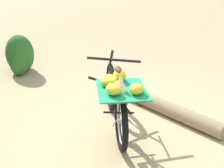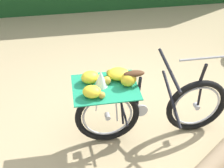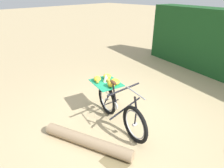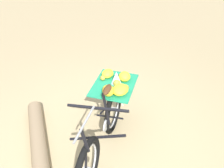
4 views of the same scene
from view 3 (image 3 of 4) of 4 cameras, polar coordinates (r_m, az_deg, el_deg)
ground_plane at (r=4.28m, az=2.25°, el=-10.67°), size 60.00×60.00×0.00m
bicycle at (r=3.94m, az=1.28°, el=-5.53°), size 1.79×0.89×1.03m
fallen_log at (r=3.64m, az=-7.44°, el=-16.78°), size 1.73×0.78×0.22m
leaf_litter_patch at (r=3.42m, az=0.95°, el=-22.61°), size 0.44×0.36×0.01m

